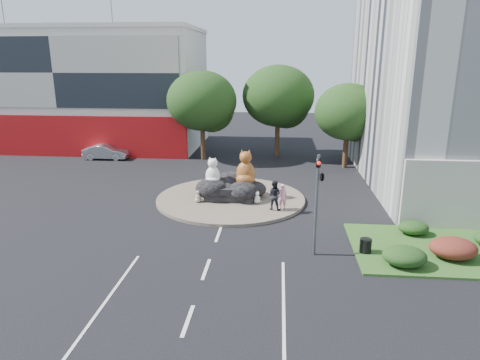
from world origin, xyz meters
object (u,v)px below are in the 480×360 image
object	(u,v)px
cat_tabby	(246,167)
parked_car	(106,152)
kitten_calico	(198,196)
kitten_white	(257,197)
pedestrian_dark	(274,195)
pedestrian_pink	(282,196)
cat_white	(213,171)
litter_bin	(365,245)

from	to	relation	value
cat_tabby	parked_car	size ratio (longest dim) A/B	0.56
cat_tabby	kitten_calico	distance (m)	3.70
kitten_calico	kitten_white	xyz separation A→B (m)	(3.87, 0.16, -0.01)
kitten_calico	pedestrian_dark	size ratio (longest dim) A/B	0.43
cat_tabby	parked_car	xyz separation A→B (m)	(-14.22, 10.99, -1.60)
pedestrian_dark	parked_car	xyz separation A→B (m)	(-16.17, 13.34, -0.45)
kitten_calico	pedestrian_pink	world-z (taller)	pedestrian_pink
cat_white	pedestrian_dark	distance (m)	4.67
cat_white	parked_car	distance (m)	16.60
cat_white	kitten_white	distance (m)	3.46
cat_tabby	litter_bin	distance (m)	10.37
kitten_white	kitten_calico	bearing A→B (deg)	139.05
kitten_white	litter_bin	xyz separation A→B (m)	(5.64, -6.70, -0.13)
cat_white	cat_tabby	size ratio (longest dim) A/B	0.80
cat_tabby	parked_car	bearing A→B (deg)	144.58
kitten_white	pedestrian_pink	size ratio (longest dim) A/B	0.49
pedestrian_dark	pedestrian_pink	bearing A→B (deg)	-143.90
litter_bin	pedestrian_dark	bearing A→B (deg)	129.51
parked_car	pedestrian_pink	bearing A→B (deg)	-128.87
pedestrian_pink	litter_bin	distance (m)	7.04
pedestrian_pink	litter_bin	bearing A→B (deg)	111.28
pedestrian_pink	parked_car	bearing A→B (deg)	-52.09
kitten_calico	litter_bin	xyz separation A→B (m)	(9.51, -6.54, -0.14)
litter_bin	kitten_calico	bearing A→B (deg)	145.48
cat_white	pedestrian_pink	xyz separation A→B (m)	(4.62, -1.80, -1.05)
pedestrian_dark	cat_tabby	bearing A→B (deg)	-37.23
kitten_white	pedestrian_pink	world-z (taller)	pedestrian_pink
kitten_calico	pedestrian_dark	bearing A→B (deg)	11.83
kitten_white	parked_car	bearing A→B (deg)	97.79
pedestrian_pink	pedestrian_dark	bearing A→B (deg)	9.15
cat_white	parked_car	size ratio (longest dim) A/B	0.45
litter_bin	cat_white	bearing A→B (deg)	138.98
pedestrian_dark	litter_bin	xyz separation A→B (m)	(4.55, -5.52, -0.68)
cat_white	pedestrian_pink	world-z (taller)	cat_white
cat_tabby	kitten_white	size ratio (longest dim) A/B	3.00
parked_car	litter_bin	world-z (taller)	parked_car
cat_tabby	pedestrian_pink	distance (m)	3.50
cat_white	litter_bin	world-z (taller)	cat_white
cat_tabby	parked_car	distance (m)	18.04
kitten_white	pedestrian_pink	distance (m)	1.91
cat_white	parked_car	xyz separation A→B (m)	(-12.06, 11.32, -1.36)
kitten_calico	parked_car	distance (m)	16.66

